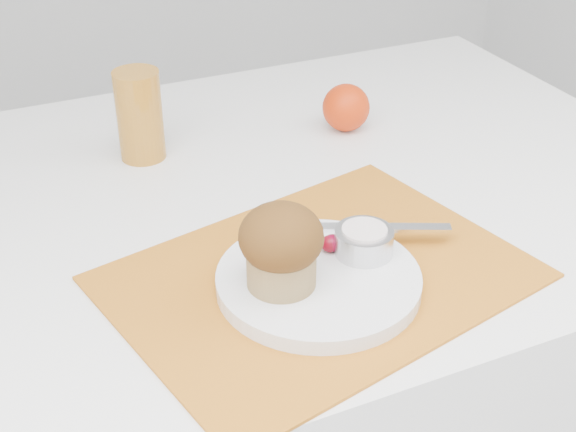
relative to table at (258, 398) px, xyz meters
name	(u,v)px	position (x,y,z in m)	size (l,w,h in m)	color
table	(258,398)	(0.00, 0.00, 0.00)	(1.20, 0.80, 0.75)	white
placemat	(319,277)	(-0.01, -0.21, 0.38)	(0.44, 0.32, 0.00)	#BF6C1A
plate	(318,281)	(-0.02, -0.23, 0.39)	(0.22, 0.22, 0.02)	white
ramekin	(364,242)	(0.05, -0.21, 0.41)	(0.07, 0.07, 0.03)	silver
cream	(364,231)	(0.05, -0.21, 0.43)	(0.05, 0.05, 0.01)	silver
raspberry_near	(330,244)	(0.01, -0.19, 0.41)	(0.02, 0.02, 0.02)	#51020C
raspberry_far	(332,243)	(0.02, -0.19, 0.41)	(0.02, 0.02, 0.02)	#590219
butter_knife	(371,228)	(0.08, -0.17, 0.40)	(0.19, 0.01, 0.00)	silver
orange	(346,108)	(0.20, 0.12, 0.41)	(0.07, 0.07, 0.07)	red
juice_glass	(140,115)	(-0.10, 0.16, 0.44)	(0.06, 0.06, 0.13)	#B57421
muffin	(281,246)	(-0.06, -0.23, 0.44)	(0.09, 0.09, 0.09)	#9E7F4C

